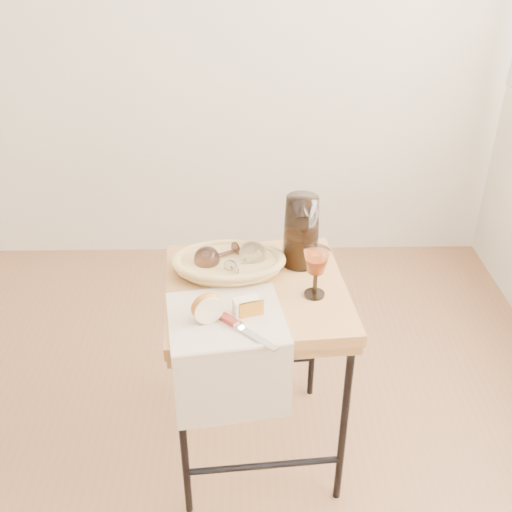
{
  "coord_description": "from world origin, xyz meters",
  "views": [
    {
      "loc": [
        0.5,
        -1.17,
        1.74
      ],
      "look_at": [
        0.53,
        0.35,
        0.82
      ],
      "focal_mm": 42.26,
      "sensor_mm": 36.0,
      "label": 1
    }
  ],
  "objects_px": {
    "goblet_lying_a": "(220,255)",
    "apple_half": "(207,307)",
    "goblet_lying_b": "(243,260)",
    "tea_towel": "(226,317)",
    "side_table": "(256,372)",
    "pitcher": "(301,231)",
    "wine_goblet": "(316,273)",
    "table_knife": "(241,327)",
    "bread_basket": "(229,265)"
  },
  "relations": [
    {
      "from": "goblet_lying_a",
      "to": "pitcher",
      "type": "relative_size",
      "value": 0.49
    },
    {
      "from": "goblet_lying_a",
      "to": "apple_half",
      "type": "bearing_deg",
      "value": 54.12
    },
    {
      "from": "bread_basket",
      "to": "table_knife",
      "type": "xyz_separation_m",
      "value": [
        0.04,
        -0.31,
        -0.01
      ]
    },
    {
      "from": "wine_goblet",
      "to": "side_table",
      "type": "bearing_deg",
      "value": 163.36
    },
    {
      "from": "goblet_lying_a",
      "to": "wine_goblet",
      "type": "relative_size",
      "value": 0.85
    },
    {
      "from": "tea_towel",
      "to": "apple_half",
      "type": "xyz_separation_m",
      "value": [
        -0.05,
        -0.01,
        0.05
      ]
    },
    {
      "from": "table_knife",
      "to": "wine_goblet",
      "type": "bearing_deg",
      "value": 82.52
    },
    {
      "from": "bread_basket",
      "to": "goblet_lying_b",
      "type": "height_order",
      "value": "goblet_lying_b"
    },
    {
      "from": "side_table",
      "to": "table_knife",
      "type": "bearing_deg",
      "value": -101.35
    },
    {
      "from": "goblet_lying_b",
      "to": "pitcher",
      "type": "bearing_deg",
      "value": -29.9
    },
    {
      "from": "goblet_lying_a",
      "to": "goblet_lying_b",
      "type": "distance_m",
      "value": 0.08
    },
    {
      "from": "pitcher",
      "to": "goblet_lying_b",
      "type": "bearing_deg",
      "value": -162.87
    },
    {
      "from": "wine_goblet",
      "to": "goblet_lying_b",
      "type": "bearing_deg",
      "value": 151.31
    },
    {
      "from": "apple_half",
      "to": "side_table",
      "type": "bearing_deg",
      "value": 27.54
    },
    {
      "from": "side_table",
      "to": "pitcher",
      "type": "relative_size",
      "value": 2.56
    },
    {
      "from": "apple_half",
      "to": "pitcher",
      "type": "bearing_deg",
      "value": 23.88
    },
    {
      "from": "bread_basket",
      "to": "pitcher",
      "type": "bearing_deg",
      "value": 12.53
    },
    {
      "from": "apple_half",
      "to": "goblet_lying_b",
      "type": "bearing_deg",
      "value": 43.27
    },
    {
      "from": "tea_towel",
      "to": "table_knife",
      "type": "bearing_deg",
      "value": -63.98
    },
    {
      "from": "goblet_lying_b",
      "to": "table_knife",
      "type": "xyz_separation_m",
      "value": [
        -0.01,
        -0.29,
        -0.04
      ]
    },
    {
      "from": "goblet_lying_b",
      "to": "apple_half",
      "type": "height_order",
      "value": "goblet_lying_b"
    },
    {
      "from": "tea_towel",
      "to": "pitcher",
      "type": "xyz_separation_m",
      "value": [
        0.23,
        0.3,
        0.11
      ]
    },
    {
      "from": "pitcher",
      "to": "wine_goblet",
      "type": "distance_m",
      "value": 0.2
    },
    {
      "from": "side_table",
      "to": "wine_goblet",
      "type": "height_order",
      "value": "wine_goblet"
    },
    {
      "from": "pitcher",
      "to": "apple_half",
      "type": "bearing_deg",
      "value": -137.33
    },
    {
      "from": "side_table",
      "to": "goblet_lying_a",
      "type": "xyz_separation_m",
      "value": [
        -0.11,
        0.1,
        0.41
      ]
    },
    {
      "from": "bread_basket",
      "to": "table_knife",
      "type": "height_order",
      "value": "bread_basket"
    },
    {
      "from": "wine_goblet",
      "to": "apple_half",
      "type": "relative_size",
      "value": 1.73
    },
    {
      "from": "side_table",
      "to": "wine_goblet",
      "type": "xyz_separation_m",
      "value": [
        0.18,
        -0.05,
        0.43
      ]
    },
    {
      "from": "pitcher",
      "to": "wine_goblet",
      "type": "xyz_separation_m",
      "value": [
        0.03,
        -0.19,
        -0.04
      ]
    },
    {
      "from": "pitcher",
      "to": "table_knife",
      "type": "height_order",
      "value": "pitcher"
    },
    {
      "from": "side_table",
      "to": "bread_basket",
      "type": "relative_size",
      "value": 2.19
    },
    {
      "from": "goblet_lying_b",
      "to": "pitcher",
      "type": "xyz_separation_m",
      "value": [
        0.18,
        0.07,
        0.06
      ]
    },
    {
      "from": "goblet_lying_a",
      "to": "goblet_lying_b",
      "type": "relative_size",
      "value": 0.97
    },
    {
      "from": "wine_goblet",
      "to": "goblet_lying_a",
      "type": "bearing_deg",
      "value": 152.59
    },
    {
      "from": "tea_towel",
      "to": "wine_goblet",
      "type": "distance_m",
      "value": 0.3
    },
    {
      "from": "table_knife",
      "to": "bread_basket",
      "type": "bearing_deg",
      "value": 142.15
    },
    {
      "from": "pitcher",
      "to": "table_knife",
      "type": "relative_size",
      "value": 1.15
    },
    {
      "from": "bread_basket",
      "to": "pitcher",
      "type": "relative_size",
      "value": 1.17
    },
    {
      "from": "goblet_lying_b",
      "to": "wine_goblet",
      "type": "bearing_deg",
      "value": -80.23
    },
    {
      "from": "side_table",
      "to": "apple_half",
      "type": "distance_m",
      "value": 0.46
    },
    {
      "from": "pitcher",
      "to": "side_table",
      "type": "bearing_deg",
      "value": -141.38
    },
    {
      "from": "goblet_lying_b",
      "to": "bread_basket",
      "type": "bearing_deg",
      "value": 106.66
    },
    {
      "from": "tea_towel",
      "to": "bread_basket",
      "type": "bearing_deg",
      "value": 80.43
    },
    {
      "from": "side_table",
      "to": "table_knife",
      "type": "distance_m",
      "value": 0.43
    },
    {
      "from": "tea_towel",
      "to": "wine_goblet",
      "type": "relative_size",
      "value": 2.05
    },
    {
      "from": "goblet_lying_a",
      "to": "goblet_lying_b",
      "type": "bearing_deg",
      "value": 126.24
    },
    {
      "from": "goblet_lying_b",
      "to": "tea_towel",
      "type": "bearing_deg",
      "value": -154.08
    },
    {
      "from": "bread_basket",
      "to": "goblet_lying_b",
      "type": "xyz_separation_m",
      "value": [
        0.05,
        -0.02,
        0.03
      ]
    },
    {
      "from": "goblet_lying_a",
      "to": "goblet_lying_b",
      "type": "height_order",
      "value": "goblet_lying_b"
    }
  ]
}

